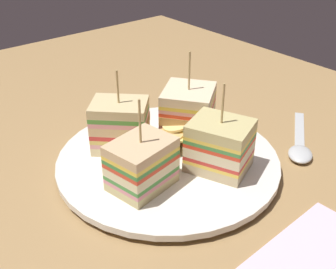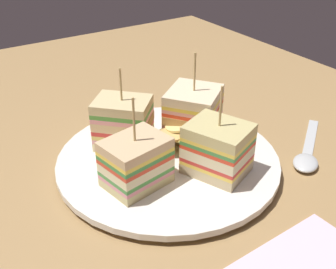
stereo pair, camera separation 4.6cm
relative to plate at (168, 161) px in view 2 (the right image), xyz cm
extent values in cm
cube|color=#A47F4F|center=(0.00, 0.00, -1.72)|extent=(106.24, 84.06, 1.80)
cylinder|color=white|center=(0.00, 0.00, -0.52)|extent=(15.81, 15.81, 0.61)
cylinder|color=white|center=(0.00, 0.00, 0.16)|extent=(25.50, 25.50, 0.75)
cube|color=beige|center=(-5.19, -2.92, 1.12)|extent=(7.83, 7.24, 1.17)
cube|color=#B2844C|center=(-2.33, -1.74, 1.12)|extent=(2.18, 4.84, 1.17)
cube|color=#FED14F|center=(-5.19, -2.92, 1.92)|extent=(7.83, 7.24, 0.43)
cube|color=red|center=(-5.19, -2.92, 2.35)|extent=(7.83, 7.24, 0.43)
cube|color=beige|center=(-5.19, -2.92, 3.16)|extent=(7.83, 7.24, 1.17)
cube|color=#B2844C|center=(-2.33, -1.74, 3.16)|extent=(2.18, 4.84, 1.17)
cube|color=red|center=(-5.19, -2.92, 3.96)|extent=(7.83, 7.24, 0.43)
cube|color=#478F46|center=(-5.19, -2.92, 4.39)|extent=(7.83, 7.24, 0.43)
cube|color=#F3D14D|center=(-5.19, -2.92, 4.83)|extent=(7.83, 7.24, 0.43)
cube|color=#CFC07C|center=(-5.19, -2.92, 5.63)|extent=(7.83, 7.24, 1.17)
cylinder|color=tan|center=(-5.19, -2.92, 8.42)|extent=(0.24, 0.24, 4.42)
cube|color=beige|center=(2.56, -5.37, 1.08)|extent=(8.48, 8.57, 1.10)
cube|color=#B2844C|center=(0.73, -2.88, 1.08)|extent=(4.78, 3.62, 1.10)
cube|color=red|center=(2.56, -5.37, 1.86)|extent=(8.48, 8.57, 0.46)
cube|color=#5AB140|center=(2.56, -5.37, 2.32)|extent=(8.48, 8.57, 0.46)
cube|color=#E09C96|center=(2.56, -5.37, 2.79)|extent=(8.48, 8.57, 0.46)
cube|color=beige|center=(2.56, -5.37, 3.57)|extent=(8.48, 8.57, 1.10)
cube|color=#B2844C|center=(0.73, -2.88, 3.57)|extent=(4.78, 3.62, 1.10)
cube|color=red|center=(2.56, -5.37, 4.35)|extent=(8.48, 8.57, 0.46)
cube|color=pink|center=(2.56, -5.37, 4.81)|extent=(8.48, 8.57, 0.46)
cube|color=yellow|center=(2.56, -5.37, 5.27)|extent=(8.48, 8.57, 0.46)
cube|color=beige|center=(2.56, -5.37, 6.05)|extent=(8.48, 8.57, 1.10)
cylinder|color=tan|center=(2.56, -5.37, 8.95)|extent=(0.24, 0.24, 4.70)
cube|color=beige|center=(5.20, 2.90, 1.07)|extent=(7.83, 7.84, 1.07)
cube|color=#B2844C|center=(3.03, 0.70, 1.07)|extent=(3.50, 3.46, 1.07)
cube|color=pink|center=(5.20, 2.90, 1.88)|extent=(7.83, 7.84, 0.54)
cube|color=#E7C560|center=(5.20, 2.90, 2.42)|extent=(7.83, 7.84, 0.54)
cube|color=red|center=(5.20, 2.90, 2.96)|extent=(7.83, 7.84, 0.54)
cube|color=#E1B982|center=(5.20, 2.90, 3.77)|extent=(7.83, 7.84, 1.07)
cube|color=#B2844C|center=(3.03, 0.70, 3.77)|extent=(3.50, 3.46, 1.07)
cube|color=pink|center=(5.20, 2.90, 4.57)|extent=(7.83, 7.84, 0.54)
cube|color=#52973A|center=(5.20, 2.90, 5.11)|extent=(7.83, 7.84, 0.54)
cube|color=beige|center=(5.20, 2.90, 5.92)|extent=(7.83, 7.84, 1.07)
cylinder|color=tan|center=(5.20, 2.90, 8.40)|extent=(0.24, 0.24, 3.88)
cube|color=#D6C381|center=(-2.37, 5.46, 1.03)|extent=(5.87, 7.07, 0.98)
cube|color=#9E7242|center=(-1.82, 2.42, 1.03)|extent=(4.70, 1.08, 0.98)
cube|color=pink|center=(-2.37, 5.46, 1.75)|extent=(5.87, 7.07, 0.46)
cube|color=#458E3B|center=(-2.37, 5.46, 2.21)|extent=(5.87, 7.07, 0.46)
cube|color=beige|center=(-2.37, 5.46, 2.93)|extent=(5.87, 7.07, 0.98)
cube|color=#B2844C|center=(-1.82, 2.42, 2.93)|extent=(4.70, 1.08, 0.98)
cube|color=red|center=(-2.37, 5.46, 3.65)|extent=(5.87, 7.07, 0.46)
cube|color=#3B8A3F|center=(-2.37, 5.46, 4.12)|extent=(5.87, 7.07, 0.46)
cube|color=yellow|center=(-2.37, 5.46, 4.58)|extent=(5.87, 7.07, 0.46)
cube|color=#DCB988|center=(-2.37, 5.46, 5.30)|extent=(5.87, 7.07, 0.98)
cylinder|color=tan|center=(-2.37, 5.46, 8.12)|extent=(0.24, 0.24, 4.66)
cylinder|color=tan|center=(2.09, -0.26, 0.87)|extent=(4.53, 4.53, 0.56)
cylinder|color=#E6D771|center=(2.10, 0.15, 1.40)|extent=(4.58, 4.58, 0.59)
cylinder|color=#DDB65C|center=(2.41, -2.27, 1.81)|extent=(3.89, 3.88, 0.49)
cylinder|color=#E1D372|center=(0.46, -2.42, 2.55)|extent=(5.09, 5.10, 0.56)
cylinder|color=tan|center=(0.85, -0.82, 2.81)|extent=(4.57, 4.56, 0.50)
cylinder|color=#ECD180|center=(1.59, -2.54, 3.13)|extent=(3.73, 3.77, 1.02)
cube|color=silver|center=(-4.91, -18.92, -0.70)|extent=(6.88, 9.08, 0.25)
ellipsoid|color=silver|center=(-8.77, -13.43, -0.32)|extent=(4.62, 4.89, 1.00)
camera|label=1|loc=(-30.76, 25.70, 27.20)|focal=44.59mm
camera|label=2|loc=(-33.53, 21.96, 27.20)|focal=44.59mm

